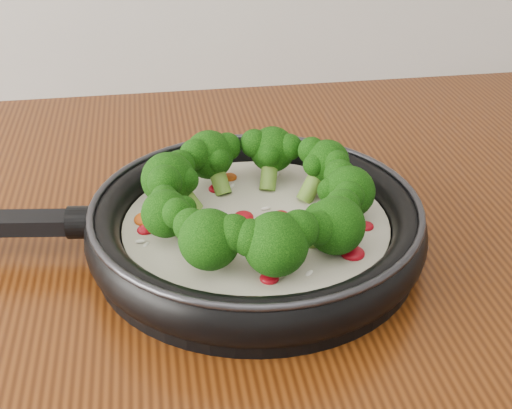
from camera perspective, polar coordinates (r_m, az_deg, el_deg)
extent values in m
cylinder|color=black|center=(0.65, 0.00, -3.40)|extent=(0.33, 0.33, 0.01)
torus|color=black|center=(0.63, 0.00, -1.67)|extent=(0.35, 0.35, 0.03)
torus|color=#2D2D33|center=(0.62, 0.00, -0.03)|extent=(0.34, 0.34, 0.01)
cylinder|color=black|center=(0.65, -14.09, -1.44)|extent=(0.03, 0.03, 0.03)
cylinder|color=beige|center=(0.64, 0.00, -2.18)|extent=(0.28, 0.28, 0.02)
ellipsoid|color=#9E0713|center=(0.64, 2.09, -0.90)|extent=(0.02, 0.02, 0.01)
ellipsoid|color=#9E0713|center=(0.62, -9.17, -2.10)|extent=(0.02, 0.02, 0.01)
ellipsoid|color=#AF400B|center=(0.62, 1.30, -1.98)|extent=(0.02, 0.02, 0.01)
ellipsoid|color=#9E0713|center=(0.64, -6.07, -1.14)|extent=(0.02, 0.02, 0.01)
ellipsoid|color=#9E0713|center=(0.68, -3.34, 1.31)|extent=(0.02, 0.02, 0.01)
ellipsoid|color=#AF400B|center=(0.64, -9.14, -1.23)|extent=(0.03, 0.03, 0.01)
ellipsoid|color=#9E0713|center=(0.58, 1.44, -4.23)|extent=(0.03, 0.03, 0.01)
ellipsoid|color=#9E0713|center=(0.63, 9.09, -1.79)|extent=(0.02, 0.02, 0.01)
ellipsoid|color=#AF400B|center=(0.70, -2.21, 2.26)|extent=(0.02, 0.02, 0.01)
ellipsoid|color=#9E0713|center=(0.67, 6.16, 0.70)|extent=(0.02, 0.02, 0.01)
ellipsoid|color=#9E0713|center=(0.56, 1.12, -6.14)|extent=(0.02, 0.02, 0.01)
ellipsoid|color=#AF400B|center=(0.68, 7.14, 0.78)|extent=(0.02, 0.02, 0.01)
ellipsoid|color=#9E0713|center=(0.63, 1.14, -1.23)|extent=(0.03, 0.03, 0.01)
ellipsoid|color=#9E0713|center=(0.64, -1.06, -1.06)|extent=(0.03, 0.03, 0.01)
ellipsoid|color=#AF400B|center=(0.63, 1.05, -1.65)|extent=(0.03, 0.03, 0.01)
ellipsoid|color=#9E0713|center=(0.59, 8.02, -4.04)|extent=(0.03, 0.03, 0.01)
ellipsoid|color=#9E0713|center=(0.63, 5.84, -1.70)|extent=(0.02, 0.02, 0.01)
ellipsoid|color=#AF400B|center=(0.62, -3.36, -1.75)|extent=(0.02, 0.02, 0.01)
ellipsoid|color=#9E0713|center=(0.62, 0.34, -1.77)|extent=(0.02, 0.02, 0.01)
ellipsoid|color=white|center=(0.60, 6.58, -3.06)|extent=(0.01, 0.01, 0.00)
ellipsoid|color=white|center=(0.65, 0.81, -0.34)|extent=(0.01, 0.01, 0.00)
ellipsoid|color=white|center=(0.65, 4.52, -0.66)|extent=(0.00, 0.01, 0.00)
ellipsoid|color=white|center=(0.64, -1.68, -1.24)|extent=(0.01, 0.01, 0.00)
ellipsoid|color=white|center=(0.64, 2.33, -0.92)|extent=(0.01, 0.01, 0.00)
ellipsoid|color=white|center=(0.61, -9.09, -3.34)|extent=(0.01, 0.01, 0.00)
ellipsoid|color=white|center=(0.61, 0.86, -2.35)|extent=(0.01, 0.01, 0.00)
ellipsoid|color=white|center=(0.57, 3.35, -4.95)|extent=(0.01, 0.01, 0.00)
ellipsoid|color=white|center=(0.61, -9.56, -3.03)|extent=(0.01, 0.00, 0.00)
ellipsoid|color=white|center=(0.62, -4.20, -2.34)|extent=(0.01, 0.01, 0.00)
ellipsoid|color=white|center=(0.62, 0.13, -2.02)|extent=(0.01, 0.01, 0.00)
ellipsoid|color=white|center=(0.63, -0.01, -1.32)|extent=(0.01, 0.01, 0.00)
ellipsoid|color=white|center=(0.63, 0.70, -1.59)|extent=(0.01, 0.01, 0.00)
ellipsoid|color=white|center=(0.58, 0.89, -4.27)|extent=(0.01, 0.01, 0.00)
ellipsoid|color=white|center=(0.66, -9.31, -0.39)|extent=(0.01, 0.01, 0.00)
ellipsoid|color=white|center=(0.71, 1.79, 2.56)|extent=(0.01, 0.01, 0.00)
ellipsoid|color=white|center=(0.69, -1.97, 1.56)|extent=(0.01, 0.01, 0.00)
ellipsoid|color=white|center=(0.64, -2.95, -1.23)|extent=(0.01, 0.01, 0.00)
ellipsoid|color=white|center=(0.61, -5.36, -2.86)|extent=(0.01, 0.01, 0.00)
ellipsoid|color=white|center=(0.63, 1.15, -1.40)|extent=(0.01, 0.01, 0.00)
ellipsoid|color=white|center=(0.56, 4.43, -5.70)|extent=(0.01, 0.01, 0.00)
ellipsoid|color=white|center=(0.62, -4.11, -1.91)|extent=(0.01, 0.01, 0.00)
ellipsoid|color=white|center=(0.59, -2.85, -3.54)|extent=(0.01, 0.01, 0.00)
ellipsoid|color=white|center=(0.60, 6.21, -3.20)|extent=(0.01, 0.01, 0.00)
ellipsoid|color=white|center=(0.63, -6.57, -1.91)|extent=(0.01, 0.01, 0.00)
cylinder|color=olive|center=(0.63, 6.16, -0.23)|extent=(0.03, 0.02, 0.03)
sphere|color=black|center=(0.63, 7.72, 1.05)|extent=(0.05, 0.05, 0.05)
sphere|color=black|center=(0.64, 6.96, 2.42)|extent=(0.03, 0.03, 0.03)
sphere|color=black|center=(0.61, 7.71, 0.69)|extent=(0.03, 0.03, 0.03)
sphere|color=black|center=(0.62, 6.18, 1.16)|extent=(0.03, 0.03, 0.02)
cylinder|color=olive|center=(0.67, 4.69, 1.69)|extent=(0.04, 0.03, 0.04)
sphere|color=black|center=(0.67, 5.92, 3.55)|extent=(0.05, 0.05, 0.04)
sphere|color=black|center=(0.67, 4.63, 4.48)|extent=(0.03, 0.03, 0.03)
sphere|color=black|center=(0.65, 6.70, 3.40)|extent=(0.03, 0.03, 0.03)
sphere|color=black|center=(0.66, 4.85, 3.28)|extent=(0.02, 0.02, 0.02)
cylinder|color=olive|center=(0.68, 1.10, 2.62)|extent=(0.03, 0.04, 0.04)
sphere|color=black|center=(0.69, 1.37, 4.61)|extent=(0.05, 0.05, 0.05)
sphere|color=black|center=(0.69, -0.13, 5.10)|extent=(0.03, 0.03, 0.03)
sphere|color=black|center=(0.68, 2.75, 4.78)|extent=(0.03, 0.03, 0.03)
sphere|color=black|center=(0.68, 1.13, 4.14)|extent=(0.03, 0.03, 0.02)
cylinder|color=olive|center=(0.68, -3.12, 2.24)|extent=(0.03, 0.04, 0.04)
sphere|color=black|center=(0.68, -3.90, 4.14)|extent=(0.05, 0.05, 0.05)
sphere|color=black|center=(0.67, -5.07, 4.18)|extent=(0.03, 0.03, 0.03)
sphere|color=black|center=(0.69, -2.42, 4.82)|extent=(0.03, 0.03, 0.03)
sphere|color=black|center=(0.67, -3.20, 3.75)|extent=(0.03, 0.03, 0.02)
cylinder|color=olive|center=(0.65, -5.81, 0.58)|extent=(0.04, 0.03, 0.04)
sphere|color=black|center=(0.65, -7.29, 2.10)|extent=(0.06, 0.06, 0.05)
sphere|color=black|center=(0.62, -7.57, 1.86)|extent=(0.04, 0.04, 0.03)
sphere|color=black|center=(0.66, -6.34, 3.24)|extent=(0.03, 0.03, 0.03)
sphere|color=black|center=(0.64, -5.90, 2.04)|extent=(0.03, 0.03, 0.03)
cylinder|color=olive|center=(0.61, -5.94, -1.70)|extent=(0.03, 0.02, 0.03)
sphere|color=black|center=(0.60, -7.51, -0.75)|extent=(0.05, 0.05, 0.04)
sphere|color=black|center=(0.58, -6.59, -0.74)|extent=(0.03, 0.03, 0.03)
sphere|color=black|center=(0.61, -7.61, 0.50)|extent=(0.03, 0.03, 0.02)
sphere|color=black|center=(0.60, -5.94, -0.28)|extent=(0.02, 0.02, 0.02)
cylinder|color=olive|center=(0.57, -2.98, -3.50)|extent=(0.03, 0.04, 0.04)
sphere|color=black|center=(0.55, -3.89, -2.92)|extent=(0.06, 0.06, 0.05)
sphere|color=black|center=(0.54, -1.88, -2.41)|extent=(0.04, 0.04, 0.03)
sphere|color=black|center=(0.56, -5.42, -1.77)|extent=(0.03, 0.03, 0.03)
sphere|color=black|center=(0.56, -3.05, -1.89)|extent=(0.03, 0.03, 0.03)
cylinder|color=olive|center=(0.57, 1.26, -3.81)|extent=(0.02, 0.03, 0.04)
sphere|color=black|center=(0.54, 1.65, -3.31)|extent=(0.06, 0.06, 0.05)
sphere|color=black|center=(0.55, 3.56, -2.11)|extent=(0.04, 0.04, 0.03)
sphere|color=black|center=(0.54, -0.48, -2.79)|extent=(0.03, 0.03, 0.03)
sphere|color=black|center=(0.56, 1.29, -2.18)|extent=(0.03, 0.03, 0.03)
cylinder|color=olive|center=(0.59, 5.19, -2.52)|extent=(0.03, 0.03, 0.03)
sphere|color=black|center=(0.58, 6.63, -1.74)|extent=(0.06, 0.06, 0.05)
sphere|color=black|center=(0.59, 7.17, -0.17)|extent=(0.04, 0.04, 0.03)
sphere|color=black|center=(0.56, 5.31, -1.92)|extent=(0.03, 0.03, 0.03)
sphere|color=black|center=(0.58, 5.21, -1.04)|extent=(0.03, 0.03, 0.02)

